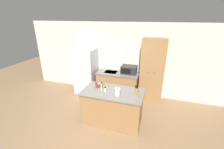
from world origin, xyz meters
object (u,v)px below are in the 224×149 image
object	(u,v)px
knife_block	(136,91)
fire_extinguisher	(76,83)
spice_bottle_short_red	(102,87)
spice_bottle_amber_oil	(99,86)
spice_bottle_green_herb	(102,85)
spice_bottle_pale_salt	(105,89)
kettle	(117,92)
spice_bottle_tall_dark	(96,85)
refrigerator	(86,71)
pantry_cabinet	(152,71)
microwave	(129,70)
spice_bottle_orange_cap	(104,86)

from	to	relation	value
knife_block	fire_extinguisher	world-z (taller)	knife_block
spice_bottle_short_red	knife_block	bearing A→B (deg)	-0.81
spice_bottle_amber_oil	spice_bottle_green_herb	bearing A→B (deg)	7.71
knife_block	spice_bottle_green_herb	bearing A→B (deg)	173.34
spice_bottle_pale_salt	kettle	size ratio (longest dim) A/B	0.65
spice_bottle_tall_dark	spice_bottle_short_red	distance (m)	0.17
refrigerator	spice_bottle_green_herb	bearing A→B (deg)	-48.60
knife_block	kettle	xyz separation A→B (m)	(-0.44, -0.17, -0.01)
spice_bottle_green_herb	refrigerator	bearing A→B (deg)	131.40
knife_block	spice_bottle_tall_dark	bearing A→B (deg)	177.10
pantry_cabinet	kettle	size ratio (longest dim) A/B	10.15
pantry_cabinet	fire_extinguisher	world-z (taller)	pantry_cabinet
pantry_cabinet	microwave	distance (m)	0.79
refrigerator	microwave	size ratio (longest dim) A/B	3.17
refrigerator	spice_bottle_pale_salt	xyz separation A→B (m)	(1.30, -1.48, 0.16)
refrigerator	pantry_cabinet	bearing A→B (deg)	2.73
kettle	spice_bottle_amber_oil	bearing A→B (deg)	155.97
spice_bottle_amber_oil	fire_extinguisher	size ratio (longest dim) A/B	0.26
spice_bottle_short_red	spice_bottle_green_herb	size ratio (longest dim) A/B	0.87
pantry_cabinet	fire_extinguisher	distance (m)	3.08
microwave	pantry_cabinet	bearing A→B (deg)	-2.20
microwave	spice_bottle_green_herb	size ratio (longest dim) A/B	3.14
microwave	fire_extinguisher	size ratio (longest dim) A/B	1.14
refrigerator	spice_bottle_tall_dark	bearing A→B (deg)	-53.42
kettle	refrigerator	bearing A→B (deg)	136.58
spice_bottle_tall_dark	spice_bottle_green_herb	xyz separation A→B (m)	(0.14, 0.06, 0.01)
pantry_cabinet	spice_bottle_amber_oil	world-z (taller)	pantry_cabinet
pantry_cabinet	spice_bottle_pale_salt	distance (m)	1.93
refrigerator	spice_bottle_amber_oil	size ratio (longest dim) A/B	13.94
spice_bottle_green_herb	spice_bottle_orange_cap	size ratio (longest dim) A/B	1.21
pantry_cabinet	microwave	xyz separation A→B (m)	(-0.78, 0.03, -0.04)
spice_bottle_pale_salt	spice_bottle_orange_cap	bearing A→B (deg)	115.81
fire_extinguisher	spice_bottle_green_herb	bearing A→B (deg)	-39.27
fire_extinguisher	kettle	bearing A→B (deg)	-36.94
spice_bottle_tall_dark	spice_bottle_orange_cap	distance (m)	0.23
refrigerator	knife_block	size ratio (longest dim) A/B	6.15
pantry_cabinet	spice_bottle_tall_dark	distance (m)	2.01
pantry_cabinet	spice_bottle_green_herb	world-z (taller)	pantry_cabinet
spice_bottle_green_herb	knife_block	bearing A→B (deg)	-6.66
refrigerator	spice_bottle_pale_salt	distance (m)	1.98
spice_bottle_orange_cap	spice_bottle_green_herb	bearing A→B (deg)	160.81
spice_bottle_tall_dark	spice_bottle_orange_cap	world-z (taller)	spice_bottle_tall_dark
knife_block	spice_bottle_short_red	bearing A→B (deg)	179.19
refrigerator	spice_bottle_pale_salt	world-z (taller)	refrigerator
spice_bottle_short_red	spice_bottle_orange_cap	world-z (taller)	spice_bottle_short_red
knife_block	spice_bottle_amber_oil	xyz separation A→B (m)	(-1.05, 0.10, -0.04)
refrigerator	knife_block	bearing A→B (deg)	-33.72
spice_bottle_short_red	kettle	size ratio (longest dim) A/B	0.70
kettle	fire_extinguisher	distance (m)	2.91
microwave	fire_extinguisher	distance (m)	2.32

